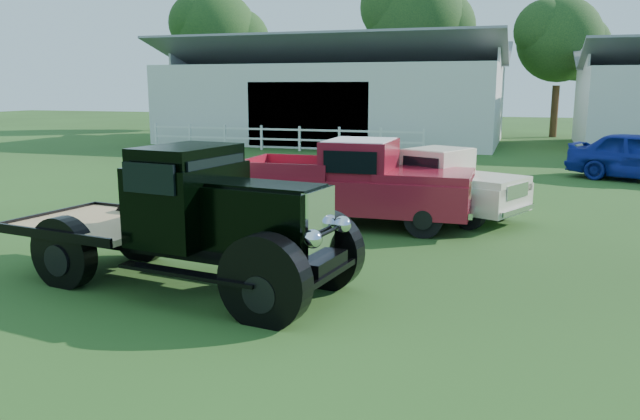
% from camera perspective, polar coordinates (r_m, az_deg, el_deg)
% --- Properties ---
extents(ground, '(120.00, 120.00, 0.00)m').
position_cam_1_polar(ground, '(9.56, -3.41, -7.44)').
color(ground, '#243D16').
extents(shed_left, '(18.80, 10.20, 5.60)m').
position_cam_1_polar(shed_left, '(35.94, 1.43, 10.78)').
color(shed_left, silver).
rests_on(shed_left, ground).
extents(fence_rail, '(14.20, 0.16, 1.20)m').
position_cam_1_polar(fence_rail, '(30.70, -3.64, 6.58)').
color(fence_rail, white).
rests_on(fence_rail, ground).
extents(tree_a, '(6.30, 6.30, 10.50)m').
position_cam_1_polar(tree_a, '(46.65, -9.39, 13.74)').
color(tree_a, black).
rests_on(tree_a, ground).
extents(tree_b, '(6.90, 6.90, 11.50)m').
position_cam_1_polar(tree_b, '(43.14, 8.57, 14.65)').
color(tree_b, black).
rests_on(tree_b, ground).
extents(tree_c, '(5.40, 5.40, 9.00)m').
position_cam_1_polar(tree_c, '(41.48, 20.92, 12.47)').
color(tree_c, black).
rests_on(tree_c, ground).
extents(vintage_flatbed, '(5.77, 2.92, 2.19)m').
position_cam_1_polar(vintage_flatbed, '(9.80, -12.38, -0.60)').
color(vintage_flatbed, black).
rests_on(vintage_flatbed, ground).
extents(red_pickup, '(5.33, 2.11, 1.94)m').
position_cam_1_polar(red_pickup, '(13.98, 3.24, 2.59)').
color(red_pickup, maroon).
rests_on(red_pickup, ground).
extents(white_pickup, '(4.67, 3.35, 1.60)m').
position_cam_1_polar(white_pickup, '(15.11, 10.40, 2.43)').
color(white_pickup, beige).
rests_on(white_pickup, ground).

